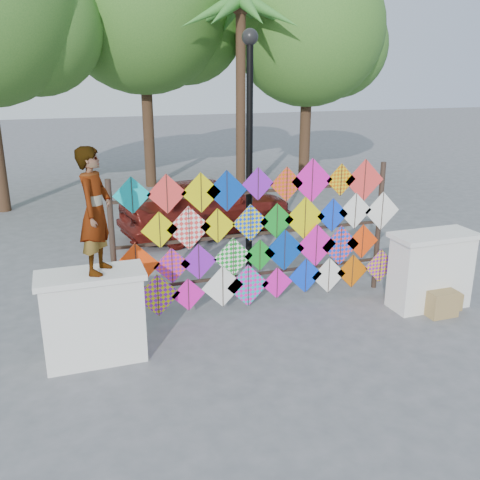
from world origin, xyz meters
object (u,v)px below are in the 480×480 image
at_px(vendor_woman, 95,211).
at_px(sedan, 207,205).
at_px(lamppost, 249,135).
at_px(kite_rack, 265,237).

xyz_separation_m(vendor_woman, sedan, (2.89, 5.20, -1.39)).
bearing_deg(lamppost, kite_rack, -98.21).
xyz_separation_m(kite_rack, vendor_woman, (-2.68, -0.92, 0.89)).
bearing_deg(lamppost, vendor_woman, -142.49).
bearing_deg(sedan, vendor_woman, 140.06).
relative_size(kite_rack, lamppost, 1.11).
bearing_deg(lamppost, sedan, 89.45).
height_order(kite_rack, vendor_woman, vendor_woman).
bearing_deg(vendor_woman, lamppost, -26.86).
xyz_separation_m(kite_rack, sedan, (0.21, 4.28, -0.50)).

